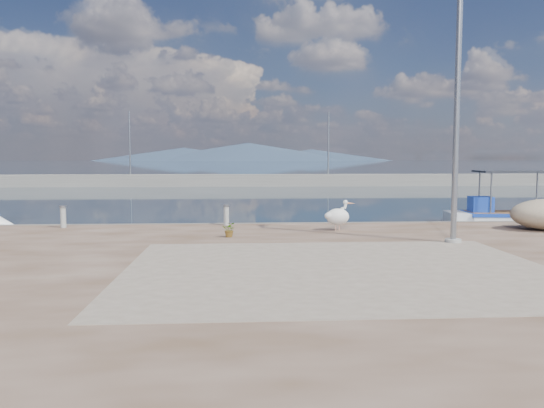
{
  "coord_description": "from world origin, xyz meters",
  "views": [
    {
      "loc": [
        -1.09,
        -13.88,
        2.83
      ],
      "look_at": [
        0.0,
        3.8,
        1.3
      ],
      "focal_mm": 35.0,
      "sensor_mm": 36.0,
      "label": 1
    }
  ],
  "objects": [
    {
      "name": "quay_patch",
      "position": [
        1.0,
        -3.0,
        0.5
      ],
      "size": [
        9.0,
        7.0,
        0.01
      ],
      "primitive_type": "cube",
      "color": "gray",
      "rests_on": "quay"
    },
    {
      "name": "potted_plant",
      "position": [
        -1.39,
        1.74,
        0.72
      ],
      "size": [
        0.46,
        0.41,
        0.45
      ],
      "primitive_type": "imported",
      "rotation": [
        0.0,
        0.0,
        -0.17
      ],
      "color": "#33722D",
      "rests_on": "quay"
    },
    {
      "name": "quay",
      "position": [
        0.0,
        -6.0,
        0.25
      ],
      "size": [
        44.0,
        22.0,
        0.5
      ],
      "primitive_type": "cube",
      "color": "#49311F",
      "rests_on": "ground"
    },
    {
      "name": "boat_right",
      "position": [
        10.52,
        7.88,
        0.21
      ],
      "size": [
        5.78,
        2.42,
        2.7
      ],
      "rotation": [
        0.0,
        0.0,
        -0.11
      ],
      "color": "white",
      "rests_on": "ground"
    },
    {
      "name": "lamp_post",
      "position": [
        4.83,
        0.37,
        3.8
      ],
      "size": [
        0.44,
        0.96,
        7.0
      ],
      "color": "gray",
      "rests_on": "quay"
    },
    {
      "name": "mountains",
      "position": [
        4.39,
        650.0,
        9.51
      ],
      "size": [
        370.0,
        280.0,
        22.0
      ],
      "color": "#28384C",
      "rests_on": "ground"
    },
    {
      "name": "bollard_near",
      "position": [
        -1.55,
        4.57,
        0.9
      ],
      "size": [
        0.24,
        0.24,
        0.73
      ],
      "color": "gray",
      "rests_on": "quay"
    },
    {
      "name": "ground",
      "position": [
        0.0,
        0.0,
        0.0
      ],
      "size": [
        1400.0,
        1400.0,
        0.0
      ],
      "primitive_type": "plane",
      "color": "#162635",
      "rests_on": "ground"
    },
    {
      "name": "pelican",
      "position": [
        2.09,
        2.99,
        0.96
      ],
      "size": [
        1.03,
        0.61,
        0.98
      ],
      "rotation": [
        0.0,
        0.0,
        0.22
      ],
      "color": "tan",
      "rests_on": "quay"
    },
    {
      "name": "breakwater",
      "position": [
        -0.0,
        40.0,
        0.6
      ],
      "size": [
        120.0,
        2.2,
        7.5
      ],
      "color": "gray",
      "rests_on": "ground"
    },
    {
      "name": "bollard_far",
      "position": [
        -7.02,
        4.23,
        0.91
      ],
      "size": [
        0.25,
        0.25,
        0.75
      ],
      "color": "gray",
      "rests_on": "quay"
    }
  ]
}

